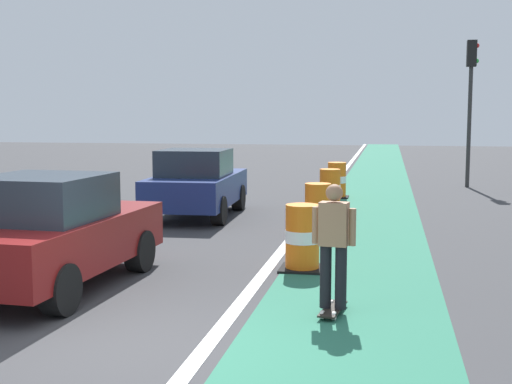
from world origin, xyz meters
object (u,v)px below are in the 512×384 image
object	(u,v)px
parked_sedan_second	(197,184)
traffic_light_corner	(471,87)
skateboarder_on_lane	(334,245)
traffic_barrel_back	(330,190)
traffic_barrel_front	(302,238)
traffic_barrel_mid	(318,209)
traffic_barrel_far	(337,180)
parked_sedan_nearest	(51,233)

from	to	relation	value
parked_sedan_second	traffic_light_corner	xyz separation A→B (m)	(7.46, 8.56, 2.67)
skateboarder_on_lane	traffic_barrel_back	xyz separation A→B (m)	(-0.87, 9.81, -0.38)
traffic_barrel_front	traffic_barrel_mid	bearing A→B (deg)	91.65
parked_sedan_second	traffic_barrel_back	world-z (taller)	parked_sedan_second
traffic_barrel_back	traffic_light_corner	xyz separation A→B (m)	(4.30, 6.54, 2.97)
traffic_barrel_far	traffic_light_corner	xyz separation A→B (m)	(4.31, 3.94, 2.97)
skateboarder_on_lane	traffic_barrel_mid	distance (m)	5.99
traffic_barrel_mid	traffic_light_corner	size ratio (longest dim) A/B	0.21
traffic_barrel_front	traffic_barrel_far	bearing A→B (deg)	91.00
traffic_barrel_far	traffic_barrel_back	bearing A→B (deg)	-89.87
skateboarder_on_lane	traffic_barrel_front	distance (m)	2.56
parked_sedan_second	traffic_barrel_back	distance (m)	3.77
skateboarder_on_lane	traffic_barrel_front	bearing A→B (deg)	106.06
traffic_barrel_back	traffic_barrel_far	distance (m)	2.60
traffic_barrel_far	skateboarder_on_lane	bearing A→B (deg)	-85.97
traffic_barrel_front	traffic_barrel_far	world-z (taller)	same
parked_sedan_nearest	traffic_barrel_mid	size ratio (longest dim) A/B	3.84
parked_sedan_second	traffic_barrel_mid	distance (m)	3.74
traffic_barrel_far	traffic_barrel_mid	bearing A→B (deg)	-89.35
traffic_barrel_front	traffic_barrel_back	bearing A→B (deg)	91.30
skateboarder_on_lane	parked_sedan_nearest	world-z (taller)	parked_sedan_nearest
traffic_barrel_front	traffic_light_corner	distance (m)	14.82
parked_sedan_nearest	traffic_barrel_far	size ratio (longest dim) A/B	3.84
traffic_barrel_mid	traffic_barrel_far	world-z (taller)	same
traffic_barrel_far	parked_sedan_nearest	bearing A→B (deg)	-105.56
traffic_light_corner	parked_sedan_second	bearing A→B (deg)	-131.08
parked_sedan_second	traffic_barrel_far	bearing A→B (deg)	55.68
parked_sedan_second	traffic_barrel_mid	xyz separation A→B (m)	(3.23, -1.87, -0.30)
parked_sedan_second	traffic_barrel_mid	world-z (taller)	parked_sedan_second
traffic_barrel_far	parked_sedan_second	bearing A→B (deg)	-124.32
parked_sedan_nearest	parked_sedan_second	size ratio (longest dim) A/B	1.00
traffic_light_corner	parked_sedan_nearest	bearing A→B (deg)	-115.71
traffic_barrel_front	traffic_barrel_back	world-z (taller)	same
parked_sedan_second	traffic_barrel_front	xyz separation A→B (m)	(3.33, -5.35, -0.30)
skateboarder_on_lane	traffic_light_corner	distance (m)	16.91
traffic_barrel_front	parked_sedan_nearest	bearing A→B (deg)	-151.24
traffic_barrel_back	skateboarder_on_lane	bearing A→B (deg)	-84.93
traffic_barrel_front	traffic_light_corner	world-z (taller)	traffic_light_corner
traffic_barrel_front	traffic_light_corner	xyz separation A→B (m)	(4.13, 13.91, 2.97)
skateboarder_on_lane	traffic_barrel_front	world-z (taller)	skateboarder_on_lane
skateboarder_on_lane	traffic_barrel_back	bearing A→B (deg)	95.07
parked_sedan_nearest	traffic_light_corner	distance (m)	17.77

